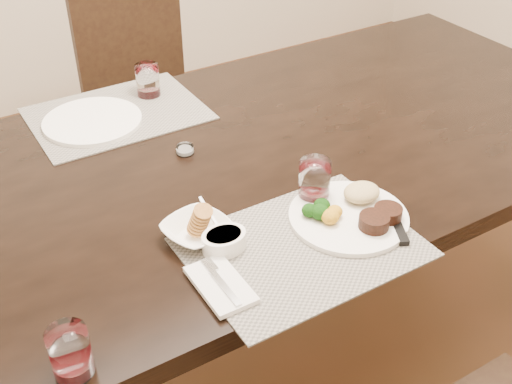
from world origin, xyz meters
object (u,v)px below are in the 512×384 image
chair_far (145,90)px  far_plate (92,121)px  wine_glass_near (314,182)px  steak_knife (389,222)px  dinner_plate (354,212)px  cracker_bowl (196,230)px

chair_far → far_plate: 0.75m
chair_far → far_plate: (-0.38, -0.59, 0.26)m
wine_glass_near → steak_knife: bearing=-62.6°
chair_far → steak_knife: (0.01, -1.35, 0.26)m
dinner_plate → far_plate: dinner_plate is taller
cracker_bowl → far_plate: cracker_bowl is taller
chair_far → dinner_plate: size_ratio=3.49×
chair_far → steak_knife: bearing=-89.6°
steak_knife → wine_glass_near: wine_glass_near is taller
dinner_plate → far_plate: 0.77m
wine_glass_near → far_plate: (-0.31, 0.59, -0.04)m
steak_knife → dinner_plate: bearing=158.3°
steak_knife → far_plate: size_ratio=0.88×
steak_knife → cracker_bowl: (-0.37, 0.18, 0.01)m
chair_far → steak_knife: chair_far is taller
dinner_plate → cracker_bowl: bearing=145.6°
wine_glass_near → far_plate: size_ratio=0.37×
chair_far → cracker_bowl: 1.25m
chair_far → wine_glass_near: chair_far is taller
cracker_bowl → wine_glass_near: wine_glass_near is taller
chair_far → far_plate: size_ratio=3.41×
dinner_plate → steak_knife: bearing=-61.6°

